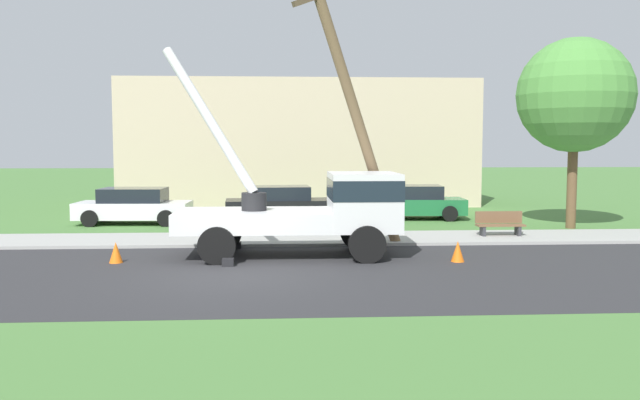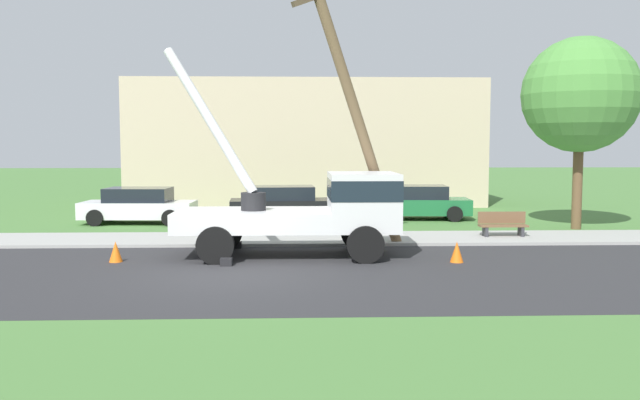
# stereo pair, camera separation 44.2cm
# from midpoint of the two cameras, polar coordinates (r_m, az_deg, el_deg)

# --- Properties ---
(ground_plane) EXTENTS (120.00, 120.00, 0.00)m
(ground_plane) POSITION_cam_midpoint_polar(r_m,az_deg,el_deg) (28.10, -4.82, -1.60)
(ground_plane) COLOR #477538
(road_asphalt) EXTENTS (80.00, 8.29, 0.01)m
(road_asphalt) POSITION_cam_midpoint_polar(r_m,az_deg,el_deg) (16.25, -6.82, -6.36)
(road_asphalt) COLOR #2B2B2D
(road_asphalt) RESTS_ON ground
(sidewalk_strip) EXTENTS (80.00, 2.85, 0.10)m
(sidewalk_strip) POSITION_cam_midpoint_polar(r_m,az_deg,el_deg) (21.72, -5.62, -3.38)
(sidewalk_strip) COLOR #9E9E99
(sidewalk_strip) RESTS_ON ground
(utility_truck) EXTENTS (6.76, 3.20, 5.98)m
(utility_truck) POSITION_cam_midpoint_polar(r_m,az_deg,el_deg) (18.54, 0.41, -0.55)
(utility_truck) COLOR silver
(utility_truck) RESTS_ON ground
(leaning_utility_pole) EXTENTS (3.55, 2.22, 8.47)m
(leaning_utility_pole) POSITION_cam_midpoint_polar(r_m,az_deg,el_deg) (19.77, 3.53, 8.24)
(leaning_utility_pole) COLOR brown
(leaning_utility_pole) RESTS_ON ground
(traffic_cone_ahead) EXTENTS (0.36, 0.36, 0.56)m
(traffic_cone_ahead) POSITION_cam_midpoint_polar(r_m,az_deg,el_deg) (18.06, 12.45, -4.41)
(traffic_cone_ahead) COLOR orange
(traffic_cone_ahead) RESTS_ON ground
(traffic_cone_behind) EXTENTS (0.36, 0.36, 0.56)m
(traffic_cone_behind) POSITION_cam_midpoint_polar(r_m,az_deg,el_deg) (18.45, -16.61, -4.31)
(traffic_cone_behind) COLOR orange
(traffic_cone_behind) RESTS_ON ground
(traffic_cone_curbside) EXTENTS (0.36, 0.36, 0.56)m
(traffic_cone_curbside) POSITION_cam_midpoint_polar(r_m,az_deg,el_deg) (19.82, 5.47, -3.50)
(traffic_cone_curbside) COLOR orange
(traffic_cone_curbside) RESTS_ON ground
(parked_sedan_white) EXTENTS (4.47, 2.14, 1.42)m
(parked_sedan_white) POSITION_cam_midpoint_polar(r_m,az_deg,el_deg) (27.13, -14.97, -0.47)
(parked_sedan_white) COLOR silver
(parked_sedan_white) RESTS_ON ground
(parked_sedan_black) EXTENTS (4.50, 2.19, 1.42)m
(parked_sedan_black) POSITION_cam_midpoint_polar(r_m,az_deg,el_deg) (27.25, -2.68, -0.29)
(parked_sedan_black) COLOR black
(parked_sedan_black) RESTS_ON ground
(parked_sedan_green) EXTENTS (4.51, 2.20, 1.42)m
(parked_sedan_green) POSITION_cam_midpoint_polar(r_m,az_deg,el_deg) (28.00, 8.78, -0.20)
(parked_sedan_green) COLOR #1E6638
(parked_sedan_green) RESTS_ON ground
(park_bench) EXTENTS (1.60, 0.45, 0.90)m
(park_bench) POSITION_cam_midpoint_polar(r_m,az_deg,el_deg) (22.83, 16.07, -2.10)
(park_bench) COLOR brown
(park_bench) RESTS_ON ground
(roadside_tree_near) EXTENTS (4.23, 4.23, 7.07)m
(roadside_tree_near) POSITION_cam_midpoint_polar(r_m,az_deg,el_deg) (26.29, 22.06, 8.39)
(roadside_tree_near) COLOR brown
(roadside_tree_near) RESTS_ON ground
(lowrise_building_backdrop) EXTENTS (18.00, 6.00, 6.40)m
(lowrise_building_backdrop) POSITION_cam_midpoint_polar(r_m,az_deg,el_deg) (35.17, -0.87, 4.94)
(lowrise_building_backdrop) COLOR #C6B293
(lowrise_building_backdrop) RESTS_ON ground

